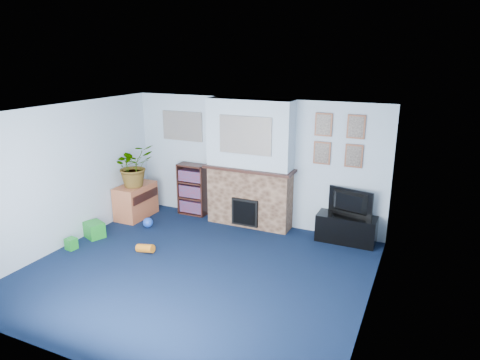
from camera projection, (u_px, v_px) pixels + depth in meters
The scene contains 26 objects.
floor at pixel (196, 271), 6.48m from camera, with size 5.00×4.50×0.01m, color #0E1A35.
ceiling at pixel (191, 113), 5.80m from camera, with size 5.00×4.50×0.01m, color white.
wall_back at pixel (254, 162), 8.10m from camera, with size 5.00×0.04×2.40m, color silver.
wall_front at pixel (76, 264), 4.18m from camera, with size 5.00×0.04×2.40m, color silver.
wall_left at pixel (64, 177), 7.13m from camera, with size 0.04×4.50×2.40m, color silver.
wall_right at pixel (373, 224), 5.15m from camera, with size 0.04×4.50×2.40m, color silver.
chimney_breast at pixel (250, 165), 7.93m from camera, with size 1.72×0.50×2.40m.
collage_main at pixel (245, 135), 7.58m from camera, with size 1.00×0.03×0.68m, color gray.
collage_left at pixel (182, 126), 8.54m from camera, with size 0.90×0.03×0.58m, color gray.
portrait_tl at pixel (324, 125), 7.34m from camera, with size 0.30×0.03×0.40m, color brown.
portrait_tr at pixel (356, 127), 7.12m from camera, with size 0.30×0.03×0.40m, color brown.
portrait_bl at pixel (322, 153), 7.48m from camera, with size 0.30×0.03×0.40m, color brown.
portrait_br at pixel (354, 156), 7.27m from camera, with size 0.30×0.03×0.40m, color brown.
tv_stand at pixel (346, 229), 7.45m from camera, with size 1.01×0.43×0.48m, color black.
television at pixel (348, 203), 7.33m from camera, with size 0.80×0.10×0.46m, color black.
bookshelf at pixel (193, 190), 8.69m from camera, with size 0.58×0.28×1.05m.
sideboard at pixel (136, 200), 8.57m from camera, with size 0.48×0.86×0.67m, color #BD623C.
potted_plant at pixel (134, 166), 8.29m from camera, with size 0.75×0.65×0.83m, color #26661E.
mantel_clock at pixel (250, 164), 7.87m from camera, with size 0.09×0.05×0.13m, color gold.
mantel_candle at pixel (264, 165), 7.76m from camera, with size 0.05×0.05×0.17m, color #B2BFC6.
mantel_teddy at pixel (222, 161), 8.10m from camera, with size 0.13×0.13×0.13m, color gray.
mantel_can at pixel (281, 168), 7.63m from camera, with size 0.05×0.05×0.11m, color #198C26.
green_crate at pixel (94, 230), 7.66m from camera, with size 0.35×0.28×0.28m, color #198C26.
toy_ball at pixel (148, 223), 8.11m from camera, with size 0.19×0.19×0.19m, color blue.
toy_block at pixel (71, 243), 7.19m from camera, with size 0.16×0.16×0.20m, color #198C26.
toy_tube at pixel (145, 248), 7.09m from camera, with size 0.14×0.14×0.30m, color orange.
Camera 1 is at (3.02, -5.02, 3.18)m, focal length 32.00 mm.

